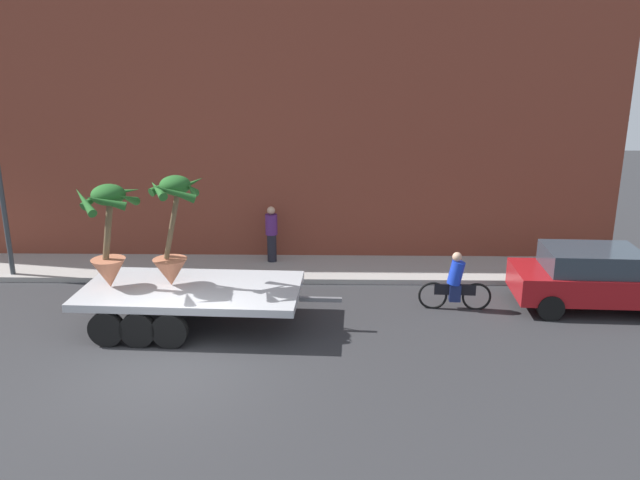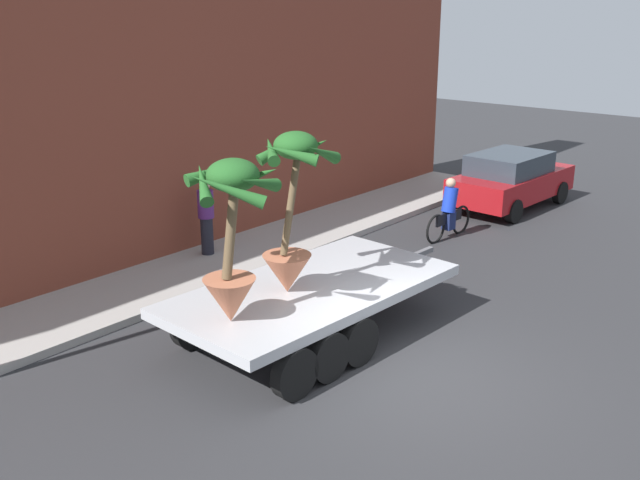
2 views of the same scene
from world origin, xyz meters
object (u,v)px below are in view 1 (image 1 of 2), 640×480
Objects in this scene: potted_palm_middle at (108,233)px; cyclist at (455,284)px; parked_car at (595,277)px; flatbed_trailer at (182,295)px; potted_palm_rear at (173,232)px; pedestrian_near_gate at (272,233)px.

potted_palm_middle is 8.51m from cyclist.
flatbed_trailer is at bearing -173.02° from parked_car.
potted_palm_middle is at bearing -178.02° from flatbed_trailer.
cyclist is (6.67, 1.12, -0.09)m from flatbed_trailer.
potted_palm_rear is 1.44× the size of cyclist.
potted_palm_rear is (-0.15, 0.10, 1.54)m from flatbed_trailer.
pedestrian_near_gate is (3.32, 4.46, -1.25)m from potted_palm_middle.
potted_palm_rear reaches higher than parked_car.
potted_palm_rear is 0.63× the size of parked_car.
parked_car is at bearing 6.35° from potted_palm_rear.
pedestrian_near_gate is at bearing 53.29° from potted_palm_middle.
parked_car is (3.54, 0.13, 0.16)m from cyclist.
flatbed_trailer is at bearing -111.39° from pedestrian_near_gate.
potted_palm_middle is at bearing -171.90° from cyclist.
pedestrian_near_gate is at bearing 159.61° from parked_car.
flatbed_trailer is at bearing 1.98° from potted_palm_middle.
potted_palm_middle reaches higher than parked_car.
flatbed_trailer is 3.61× the size of pedestrian_near_gate.
pedestrian_near_gate reaches higher than parked_car.
cyclist is at bearing -177.93° from parked_car.
parked_car is at bearing -20.39° from pedestrian_near_gate.
pedestrian_near_gate is at bearing 66.50° from potted_palm_rear.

